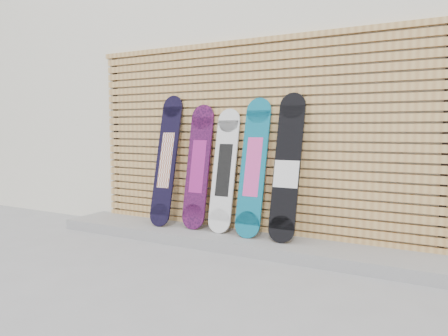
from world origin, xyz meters
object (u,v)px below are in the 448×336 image
(snowboard_0, at_px, (166,160))
(snowboard_2, at_px, (224,170))
(snowboard_3, at_px, (253,167))
(snowboard_1, at_px, (198,166))
(snowboard_4, at_px, (287,168))

(snowboard_0, xyz_separation_m, snowboard_2, (0.79, 0.03, -0.09))
(snowboard_2, distance_m, snowboard_3, 0.38)
(snowboard_1, height_order, snowboard_4, snowboard_4)
(snowboard_1, distance_m, snowboard_2, 0.36)
(snowboard_0, height_order, snowboard_4, snowboard_0)
(snowboard_1, distance_m, snowboard_3, 0.73)
(snowboard_1, bearing_deg, snowboard_0, -175.20)
(snowboard_3, height_order, snowboard_4, snowboard_4)
(snowboard_1, xyz_separation_m, snowboard_3, (0.73, -0.03, 0.03))
(snowboard_0, distance_m, snowboard_3, 1.17)
(snowboard_4, bearing_deg, snowboard_1, 178.10)
(snowboard_4, bearing_deg, snowboard_3, 178.90)
(snowboard_2, bearing_deg, snowboard_0, -177.64)
(snowboard_3, bearing_deg, snowboard_1, 177.67)
(snowboard_1, relative_size, snowboard_4, 0.94)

